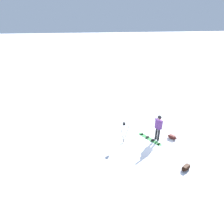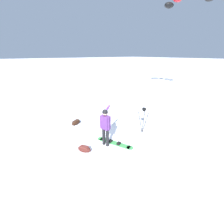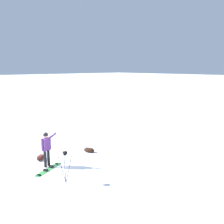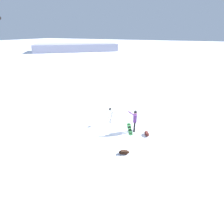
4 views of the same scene
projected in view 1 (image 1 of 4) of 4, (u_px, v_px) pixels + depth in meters
name	position (u px, v px, depth m)	size (l,w,h in m)	color
ground_plane	(155.00, 145.00, 11.32)	(300.00, 300.00, 0.00)	white
snowboarder	(158.00, 125.00, 11.35)	(0.66, 0.60, 1.81)	black
snowboard	(150.00, 139.00, 11.86)	(0.95, 1.73, 0.10)	#3F994C
gear_bag_large	(186.00, 167.00, 9.37)	(0.76, 0.58, 0.25)	black
camera_tripod	(124.00, 129.00, 11.14)	(0.58, 0.50, 1.43)	#262628
gear_bag_small	(172.00, 137.00, 11.87)	(0.60, 0.69, 0.26)	#4C1E19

